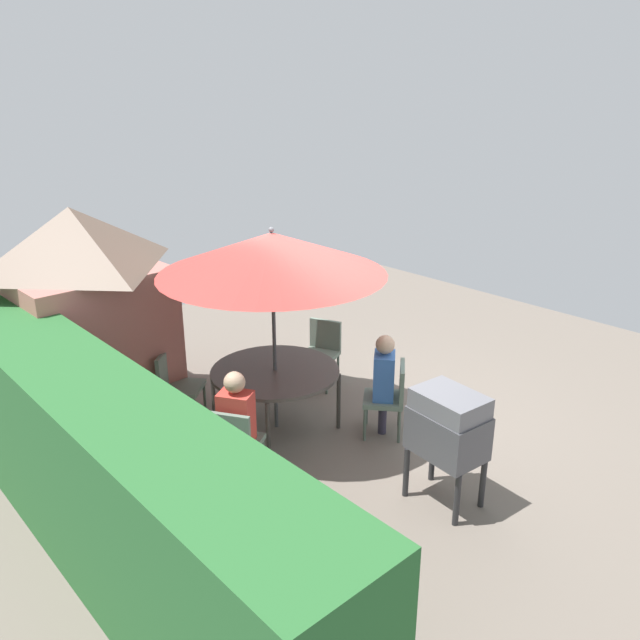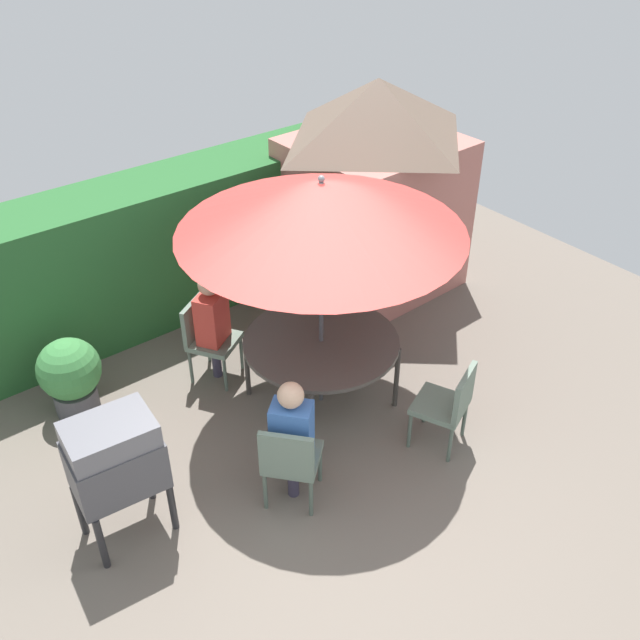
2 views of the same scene
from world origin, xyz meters
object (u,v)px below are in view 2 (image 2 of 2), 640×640
object	(u,v)px
patio_table	(321,344)
person_in_blue	(292,429)
patio_umbrella	(321,208)
chair_near_shed	(207,334)
garden_shed	(374,186)
chair_far_side	(290,459)
bbq_grill	(115,458)
person_in_red	(212,315)
chair_toward_house	(343,293)
chair_toward_hedge	(449,402)
potted_plant_by_shed	(70,374)

from	to	relation	value
patio_table	person_in_blue	distance (m)	1.29
patio_umbrella	chair_near_shed	distance (m)	2.09
garden_shed	chair_far_side	world-z (taller)	garden_shed
garden_shed	patio_table	bearing A→B (deg)	-143.36
bbq_grill	person_in_red	size ratio (longest dim) A/B	0.95
chair_near_shed	chair_far_side	bearing A→B (deg)	-100.49
chair_far_side	chair_toward_house	world-z (taller)	same
chair_near_shed	chair_toward_house	bearing A→B (deg)	-9.45
chair_far_side	chair_toward_hedge	size ratio (longest dim) A/B	1.00
garden_shed	patio_umbrella	world-z (taller)	garden_shed
chair_toward_house	person_in_blue	bearing A→B (deg)	-139.46
garden_shed	chair_near_shed	bearing A→B (deg)	-171.85
bbq_grill	potted_plant_by_shed	xyz separation A→B (m)	(0.26, 1.71, -0.39)
potted_plant_by_shed	person_in_blue	world-z (taller)	person_in_blue
chair_near_shed	chair_toward_hedge	distance (m)	2.61
garden_shed	potted_plant_by_shed	distance (m)	4.08
chair_near_shed	chair_toward_hedge	world-z (taller)	same
chair_near_shed	person_in_red	bearing A→B (deg)	-57.87
person_in_red	patio_umbrella	bearing A→B (deg)	-57.87
potted_plant_by_shed	person_in_red	distance (m)	1.49
person_in_blue	bbq_grill	bearing A→B (deg)	157.86
person_in_blue	patio_umbrella	bearing A→B (deg)	40.77
chair_near_shed	chair_far_side	size ratio (longest dim) A/B	1.00
potted_plant_by_shed	patio_umbrella	bearing A→B (deg)	-34.58
bbq_grill	chair_far_side	distance (m)	1.42
person_in_red	garden_shed	bearing A→B (deg)	9.86
chair_far_side	person_in_blue	size ratio (longest dim) A/B	0.71
garden_shed	patio_table	world-z (taller)	garden_shed
bbq_grill	patio_umbrella	bearing A→B (deg)	7.67
chair_far_side	garden_shed	bearing A→B (deg)	38.13
potted_plant_by_shed	person_in_blue	distance (m)	2.50
garden_shed	chair_near_shed	xyz separation A→B (m)	(-2.63, -0.38, -0.81)
patio_umbrella	chair_toward_hedge	size ratio (longest dim) A/B	2.88
bbq_grill	chair_toward_hedge	size ratio (longest dim) A/B	1.33
person_in_blue	person_in_red	bearing A→B (deg)	79.37
patio_table	chair_near_shed	xyz separation A→B (m)	(-0.68, 1.08, -0.19)
chair_near_shed	chair_toward_hedge	xyz separation A→B (m)	(1.21, -2.31, 0.00)
bbq_grill	person_in_red	bearing A→B (deg)	38.34
potted_plant_by_shed	patio_table	bearing A→B (deg)	-34.58
chair_far_side	person_in_blue	bearing A→B (deg)	40.77
patio_table	chair_toward_house	distance (m)	1.26
chair_toward_house	person_in_red	distance (m)	1.61
chair_toward_house	patio_table	bearing A→B (deg)	-139.70
chair_near_shed	person_in_blue	distance (m)	1.96
garden_shed	chair_far_side	bearing A→B (deg)	-141.87
patio_table	chair_near_shed	distance (m)	1.29
garden_shed	chair_toward_house	bearing A→B (deg)	-147.18
chair_far_side	person_in_blue	world-z (taller)	person_in_blue
chair_far_side	person_in_blue	xyz separation A→B (m)	(0.06, 0.06, 0.26)
chair_far_side	chair_toward_hedge	distance (m)	1.61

